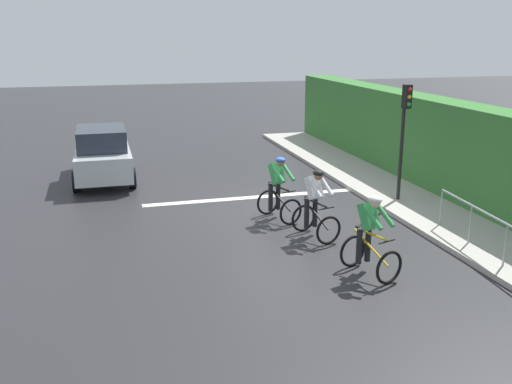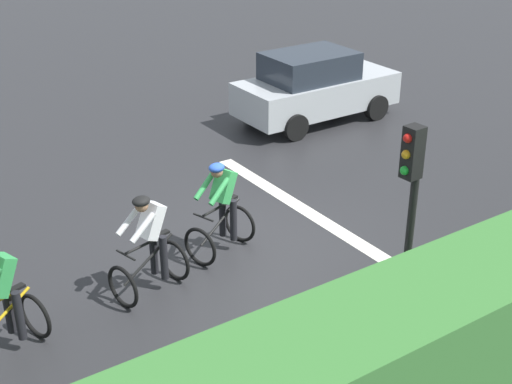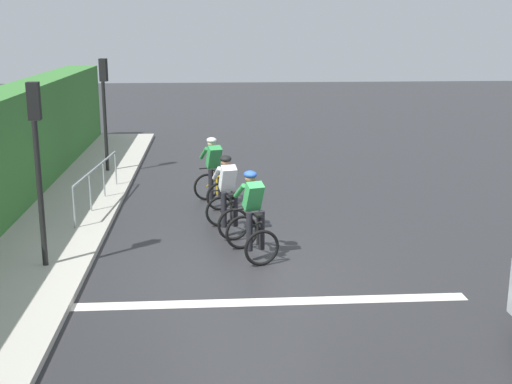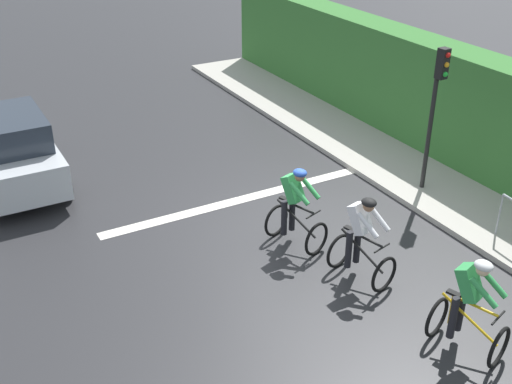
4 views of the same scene
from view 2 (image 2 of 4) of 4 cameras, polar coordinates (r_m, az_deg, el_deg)
The scene contains 7 objects.
ground_plane at distance 12.39m, azimuth 0.53°, elevation -4.19°, with size 80.00×80.00×0.00m, color #28282B.
road_marking_stop_line at distance 13.13m, azimuth 5.57°, elevation -2.46°, with size 7.00×0.30×0.01m, color silver.
cyclist_lead at distance 10.04m, azimuth -19.74°, elevation -8.42°, with size 0.98×1.24×1.66m.
cyclist_second at distance 10.85m, azimuth -8.51°, elevation -4.31°, with size 0.92×1.21×1.66m.
cyclist_mid at distance 11.80m, azimuth -2.79°, elevation -1.43°, with size 0.98×1.24×1.66m.
car_silver at distance 17.89m, azimuth 4.72°, elevation 8.38°, with size 1.89×4.10×1.76m.
traffic_light_near_crossing at distance 8.79m, azimuth 12.11°, elevation -1.62°, with size 0.21×0.31×3.34m.
Camera 2 is at (-8.84, 6.10, 6.17)m, focal length 50.05 mm.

